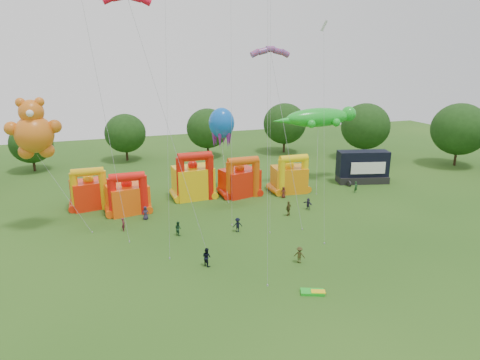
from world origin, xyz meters
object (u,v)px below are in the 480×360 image
object	(u,v)px
gecko_kite	(318,142)
spectator_4	(289,208)
octopus_kite	(223,148)
bouncy_castle_0	(90,192)
spectator_0	(145,213)
bouncy_castle_2	(193,180)
stage_trailer	(363,167)
teddy_bear_kite	(52,167)

from	to	relation	value
gecko_kite	spectator_4	size ratio (longest dim) A/B	7.47
gecko_kite	octopus_kite	size ratio (longest dim) A/B	1.17
bouncy_castle_0	spectator_4	distance (m)	26.39
spectator_0	bouncy_castle_0	bearing A→B (deg)	142.86
gecko_kite	spectator_4	xyz separation A→B (m)	(-10.07, -11.11, -5.82)
gecko_kite	spectator_0	bearing A→B (deg)	-166.70
bouncy_castle_2	stage_trailer	bearing A→B (deg)	-2.77
stage_trailer	spectator_4	world-z (taller)	stage_trailer
stage_trailer	gecko_kite	bearing A→B (deg)	168.95
gecko_kite	spectator_4	distance (m)	16.09
spectator_0	spectator_4	bearing A→B (deg)	-5.23
teddy_bear_kite	bouncy_castle_2	bearing A→B (deg)	20.25
teddy_bear_kite	octopus_kite	bearing A→B (deg)	19.34
teddy_bear_kite	spectator_4	world-z (taller)	teddy_bear_kite
stage_trailer	gecko_kite	xyz separation A→B (m)	(-7.51, 1.47, 4.32)
bouncy_castle_0	gecko_kite	world-z (taller)	gecko_kite
bouncy_castle_0	spectator_0	size ratio (longest dim) A/B	3.33
bouncy_castle_0	bouncy_castle_2	xyz separation A→B (m)	(14.04, -0.46, 0.43)
stage_trailer	teddy_bear_kite	size ratio (longest dim) A/B	0.55
bouncy_castle_0	teddy_bear_kite	bearing A→B (deg)	-117.15
bouncy_castle_2	spectator_4	size ratio (longest dim) A/B	3.60
bouncy_castle_0	spectator_0	distance (m)	9.42
octopus_kite	spectator_0	world-z (taller)	octopus_kite
teddy_bear_kite	spectator_0	world-z (taller)	teddy_bear_kite
bouncy_castle_2	spectator_0	bearing A→B (deg)	-140.36
gecko_kite	bouncy_castle_2	bearing A→B (deg)	-179.58
octopus_kite	gecko_kite	bearing A→B (deg)	-4.84
stage_trailer	octopus_kite	size ratio (longest dim) A/B	0.68
spectator_4	teddy_bear_kite	bearing A→B (deg)	-40.63
teddy_bear_kite	octopus_kite	distance (m)	23.88
stage_trailer	teddy_bear_kite	bearing A→B (deg)	-173.43
stage_trailer	gecko_kite	distance (m)	8.79
stage_trailer	spectator_0	world-z (taller)	stage_trailer
bouncy_castle_0	spectator_0	world-z (taller)	bouncy_castle_0
bouncy_castle_0	octopus_kite	world-z (taller)	octopus_kite
bouncy_castle_0	stage_trailer	size ratio (longest dim) A/B	0.68
bouncy_castle_0	spectator_4	xyz separation A→B (m)	(23.75, -11.43, -1.24)
teddy_bear_kite	spectator_4	size ratio (longest dim) A/B	7.99
teddy_bear_kite	spectator_0	size ratio (longest dim) A/B	8.94
teddy_bear_kite	gecko_kite	xyz separation A→B (m)	(37.39, 6.64, -0.85)
gecko_kite	octopus_kite	world-z (taller)	octopus_kite
teddy_bear_kite	octopus_kite	size ratio (longest dim) A/B	1.25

